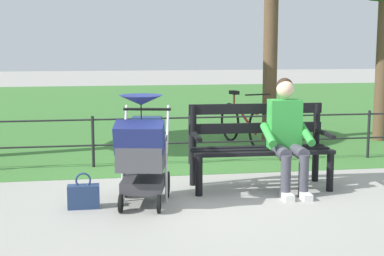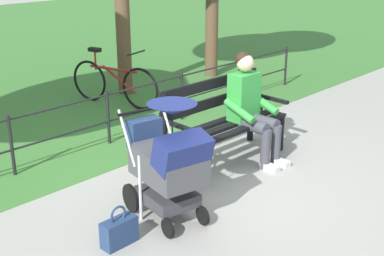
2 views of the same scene
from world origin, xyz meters
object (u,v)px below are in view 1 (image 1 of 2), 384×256
Objects in this scene: park_bench at (259,142)px; handbag at (84,196)px; stroller at (143,149)px; person_on_bench at (287,132)px; bicycle at (243,124)px.

park_bench reaches higher than handbag.
stroller is at bearing 21.96° from park_bench.
stroller is 3.11× the size of handbag.
person_on_bench is at bearing -168.43° from stroller.
handbag is (0.61, 0.01, -0.47)m from stroller.
stroller is (1.39, 0.56, 0.07)m from park_bench.
stroller is (1.65, 0.34, -0.08)m from person_on_bench.
person_on_bench is 3.45× the size of handbag.
park_bench is 0.37m from person_on_bench.
stroller is 0.71× the size of bicycle.
person_on_bench reaches higher than handbag.
stroller reaches higher than handbag.
park_bench is at bearing -40.54° from person_on_bench.
handbag is at bearing 1.33° from stroller.
bicycle reaches higher than handbag.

